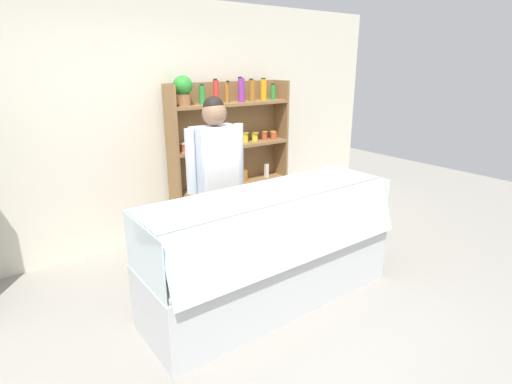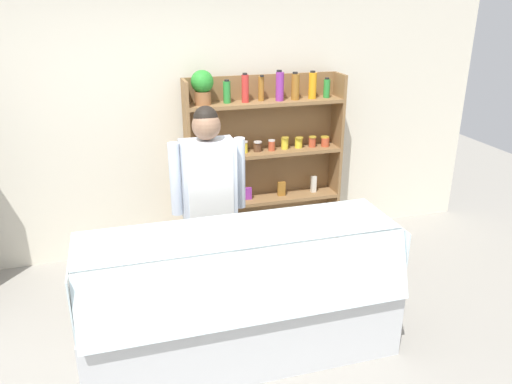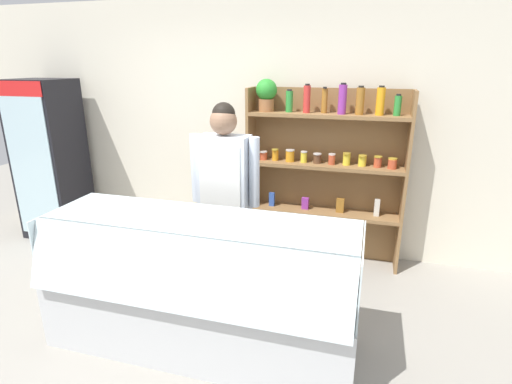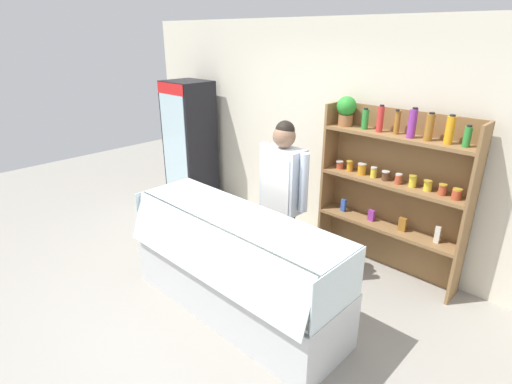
% 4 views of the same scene
% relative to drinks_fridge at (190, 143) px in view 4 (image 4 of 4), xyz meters
% --- Properties ---
extents(ground_plane, '(12.00, 12.00, 0.00)m').
position_rel_drinks_fridge_xyz_m(ground_plane, '(2.31, -1.58, -0.93)').
color(ground_plane, gray).
extents(back_wall, '(6.80, 0.10, 2.70)m').
position_rel_drinks_fridge_xyz_m(back_wall, '(2.31, 0.46, 0.42)').
color(back_wall, silver).
rests_on(back_wall, ground).
extents(drinks_fridge, '(0.66, 0.59, 1.87)m').
position_rel_drinks_fridge_xyz_m(drinks_fridge, '(0.00, 0.00, 0.00)').
color(drinks_fridge, black).
rests_on(drinks_fridge, ground).
extents(shelving_unit, '(1.60, 0.29, 1.89)m').
position_rel_drinks_fridge_xyz_m(shelving_unit, '(3.19, 0.24, 0.12)').
color(shelving_unit, olive).
rests_on(shelving_unit, ground).
extents(deli_display_case, '(2.25, 0.78, 1.01)m').
position_rel_drinks_fridge_xyz_m(deli_display_case, '(2.54, -1.45, -0.62)').
color(deli_display_case, silver).
rests_on(deli_display_case, ground).
extents(shop_clerk, '(0.62, 0.25, 1.74)m').
position_rel_drinks_fridge_xyz_m(shop_clerk, '(2.48, -0.69, 0.10)').
color(shop_clerk, '#2D2D38').
rests_on(shop_clerk, ground).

